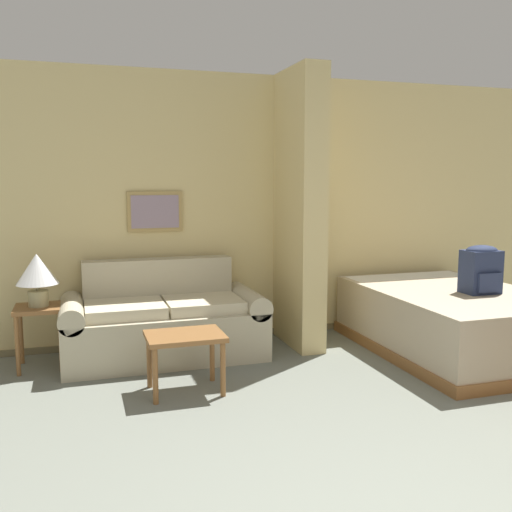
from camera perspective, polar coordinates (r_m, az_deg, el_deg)
wall_back at (r=5.69m, az=-2.57°, el=4.72°), size 7.55×0.16×2.60m
wall_partition_pillar at (r=5.43m, az=4.35°, el=4.62°), size 0.24×0.80×2.60m
couch at (r=5.21m, az=-9.24°, el=-6.55°), size 1.77×0.84×0.85m
coffee_table at (r=4.32m, az=-7.12°, el=-8.62°), size 0.57×0.43×0.45m
side_table at (r=5.15m, az=-20.84°, el=-5.82°), size 0.39×0.39×0.53m
table_lamp at (r=5.08m, az=-21.05°, el=-1.51°), size 0.34×0.34×0.44m
bed at (r=5.61m, az=18.98°, el=-6.06°), size 1.43×2.05×0.58m
backpack at (r=5.43m, az=21.58°, el=-1.17°), size 0.31×0.25×0.43m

